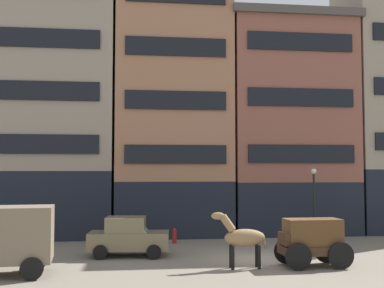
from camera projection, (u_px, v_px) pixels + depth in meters
name	position (u px, v px, depth m)	size (l,w,h in m)	color
ground_plane	(263.00, 260.00, 21.26)	(120.00, 120.00, 0.00)	slate
building_far_left	(41.00, 100.00, 29.39)	(9.44, 5.56, 16.65)	black
building_center_left	(173.00, 103.00, 30.36)	(7.60, 5.56, 16.59)	black
building_center_right	(288.00, 124.00, 31.20)	(8.36, 5.56, 14.08)	black
cargo_wagon	(312.00, 239.00, 19.77)	(2.93, 1.57, 1.98)	#3D2819
draft_horse	(242.00, 237.00, 19.42)	(2.35, 0.64, 2.30)	#937047
sedan_dark	(128.00, 237.00, 22.15)	(3.82, 2.11, 1.83)	#7A6B4C
pedestrian_officer	(10.00, 228.00, 24.95)	(0.39, 0.39, 1.79)	black
streetlamp_curbside	(314.00, 194.00, 27.03)	(0.32, 0.32, 4.12)	black
fire_hydrant_curbside	(174.00, 236.00, 26.00)	(0.24, 0.24, 0.83)	maroon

